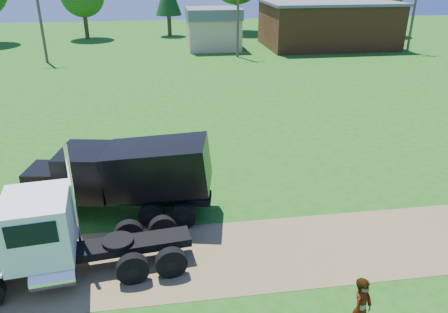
{
  "coord_description": "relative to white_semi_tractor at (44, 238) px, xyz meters",
  "views": [
    {
      "loc": [
        -2.59,
        -12.45,
        9.43
      ],
      "look_at": [
        0.02,
        4.97,
        1.6
      ],
      "focal_mm": 35.0,
      "sensor_mm": 36.0,
      "label": 1
    }
  ],
  "objects": [
    {
      "name": "tan_shed",
      "position": [
        10.51,
        40.22,
        0.94
      ],
      "size": [
        6.2,
        5.4,
        4.7
      ],
      "color": "tan",
      "rests_on": "ground"
    },
    {
      "name": "spectator_b",
      "position": [
        2.5,
        7.8,
        -0.63
      ],
      "size": [
        1.01,
        0.91,
        1.71
      ],
      "primitive_type": "imported",
      "rotation": [
        0.0,
        0.0,
        3.51
      ],
      "color": "#999999",
      "rests_on": "ground"
    },
    {
      "name": "spectator_a",
      "position": [
        8.85,
        -3.92,
        -0.5
      ],
      "size": [
        0.85,
        0.82,
        1.97
      ],
      "primitive_type": "imported",
      "rotation": [
        0.0,
        0.0,
        0.69
      ],
      "color": "#999999",
      "rests_on": "ground"
    },
    {
      "name": "brick_building",
      "position": [
        24.51,
        40.22,
        1.17
      ],
      "size": [
        15.4,
        10.4,
        5.3
      ],
      "color": "brown",
      "rests_on": "ground"
    },
    {
      "name": "white_semi_tractor",
      "position": [
        0.0,
        0.0,
        0.0
      ],
      "size": [
        7.33,
        3.11,
        4.35
      ],
      "rotation": [
        0.0,
        0.0,
        0.11
      ],
      "color": "black",
      "rests_on": "ground"
    },
    {
      "name": "ground",
      "position": [
        6.51,
        0.22,
        -1.48
      ],
      "size": [
        140.0,
        140.0,
        0.0
      ],
      "primitive_type": "plane",
      "color": "#195111",
      "rests_on": "ground"
    },
    {
      "name": "orange_pickup",
      "position": [
        2.27,
        7.48,
        -0.67
      ],
      "size": [
        6.06,
        3.15,
        1.63
      ],
      "primitive_type": "imported",
      "rotation": [
        0.0,
        0.0,
        1.65
      ],
      "color": "orange",
      "rests_on": "ground"
    },
    {
      "name": "utility_poles",
      "position": [
        12.51,
        35.22,
        3.23
      ],
      "size": [
        42.2,
        0.28,
        9.0
      ],
      "color": "#4B3A2B",
      "rests_on": "ground"
    },
    {
      "name": "dirt_track",
      "position": [
        6.51,
        0.22,
        -1.48
      ],
      "size": [
        120.0,
        4.2,
        0.01
      ],
      "primitive_type": "cube",
      "color": "brown",
      "rests_on": "ground"
    },
    {
      "name": "black_dump_truck",
      "position": [
        2.34,
        3.68,
        0.29
      ],
      "size": [
        7.61,
        3.49,
        3.23
      ],
      "rotation": [
        0.0,
        0.0,
        -0.18
      ],
      "color": "black",
      "rests_on": "ground"
    }
  ]
}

